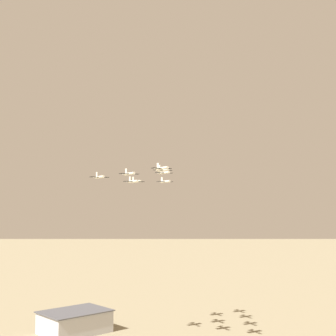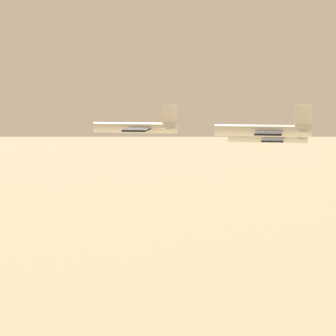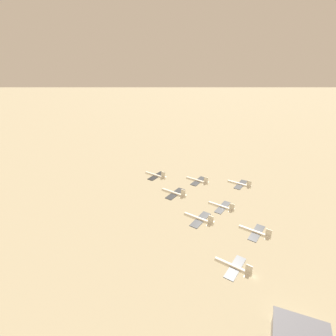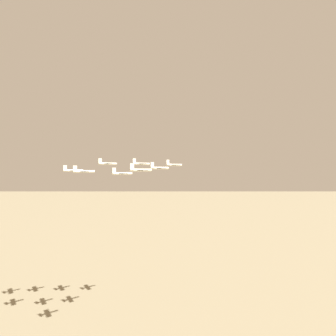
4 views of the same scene
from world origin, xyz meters
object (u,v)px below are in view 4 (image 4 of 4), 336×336
jet_6 (72,170)px  jet_7 (83,171)px  jet_3 (107,164)px  jet_1 (140,164)px  jet_5 (140,170)px  jet_0 (173,165)px  jet_2 (159,168)px  jet_4 (121,173)px

jet_6 → jet_7: (17.16, -3.95, -0.42)m
jet_3 → jet_7: jet_3 is taller
jet_1 → jet_5: jet_1 is taller
jet_1 → jet_0: bearing=59.5°
jet_2 → jet_1: bearing=-180.0°
jet_6 → jet_1: bearing=59.5°
jet_7 → jet_1: bearing=90.0°
jet_5 → jet_6: 46.49m
jet_5 → jet_7: (-29.09, -8.65, -0.65)m
jet_4 → jet_3: bearing=180.0°
jet_1 → jet_3: bearing=-120.5°
jet_1 → jet_6: (-23.87, -25.21, -3.54)m
jet_2 → jet_4: (-11.94, -12.61, -2.56)m
jet_6 → jet_0: bearing=59.5°
jet_4 → jet_7: size_ratio=1.00×
jet_4 → jet_6: bearing=-150.5°
jet_2 → jet_6: jet_2 is taller
jet_3 → jet_5: size_ratio=1.00×
jet_0 → jet_7: 45.87m
jet_2 → jet_6: 46.23m
jet_2 → jet_3: bearing=-150.5°
jet_3 → jet_6: (-11.94, -12.61, -3.57)m
jet_1 → jet_5: bearing=-29.5°
jet_5 → jet_6: (-46.25, -4.70, -0.23)m
jet_5 → jet_1: bearing=150.5°
jet_1 → jet_3: jet_3 is taller
jet_2 → jet_7: jet_2 is taller
jet_4 → jet_5: size_ratio=1.00×
jet_4 → jet_5: bearing=0.0°
jet_0 → jet_7: size_ratio=1.00×
jet_1 → jet_2: bearing=0.0°
jet_6 → jet_4: bearing=29.5°
jet_1 → jet_4: jet_1 is taller
jet_4 → jet_2: bearing=59.5°
jet_1 → jet_7: 30.19m
jet_3 → jet_4: jet_3 is taller
jet_7 → jet_2: bearing=59.5°
jet_5 → jet_7: 30.36m
jet_5 → jet_6: jet_5 is taller
jet_3 → jet_7: (5.22, -16.56, -3.98)m
jet_7 → jet_5: bearing=29.5°
jet_4 → jet_0: bearing=90.0°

